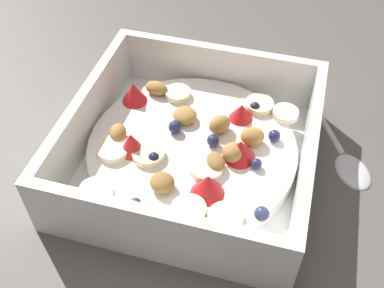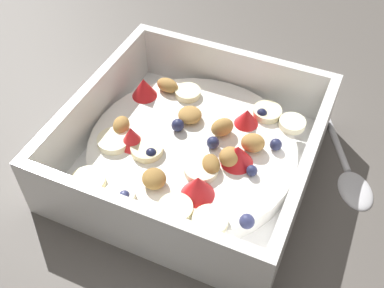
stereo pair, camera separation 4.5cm
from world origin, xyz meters
TOP-DOWN VIEW (x-y plane):
  - ground_plane at (0.00, 0.00)m, footprint 2.40×2.40m
  - fruit_bowl at (0.01, 0.01)m, footprint 0.23×0.23m
  - spoon at (-0.13, -0.04)m, footprint 0.10×0.16m

SIDE VIEW (x-z plane):
  - ground_plane at x=0.00m, z-range 0.00..0.00m
  - spoon at x=-0.13m, z-range 0.00..0.01m
  - fruit_bowl at x=0.01m, z-range -0.01..0.06m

